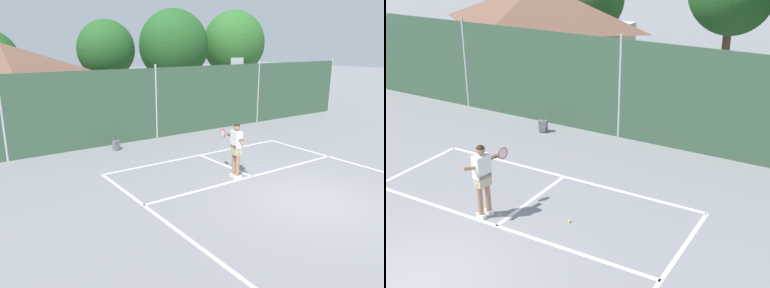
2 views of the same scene
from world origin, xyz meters
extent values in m
plane|color=gray|center=(0.00, 0.00, 0.00)|extent=(120.00, 120.00, 0.00)
cube|color=white|center=(0.00, 5.50, 0.00)|extent=(8.20, 0.10, 0.01)
cube|color=white|center=(-4.10, 0.00, 0.00)|extent=(0.10, 11.00, 0.01)
cube|color=white|center=(0.00, 2.48, 0.00)|extent=(8.20, 0.10, 0.01)
cube|color=white|center=(0.00, 3.96, 0.00)|extent=(0.10, 2.97, 0.01)
cube|color=#38563D|center=(0.00, 9.00, 1.64)|extent=(26.00, 0.05, 3.28)
cylinder|color=#B2B2B7|center=(-6.50, 9.00, 1.71)|extent=(0.09, 0.09, 3.43)
cylinder|color=#B2B2B7|center=(0.00, 9.00, 1.71)|extent=(0.09, 0.09, 3.43)
cylinder|color=#B2B2B7|center=(6.50, 9.00, 1.71)|extent=(0.09, 0.09, 3.43)
cylinder|color=#B2B2B7|center=(13.00, 9.00, 1.71)|extent=(0.09, 0.09, 3.43)
cylinder|color=#284CB2|center=(6.19, 10.57, 1.52)|extent=(0.12, 0.12, 3.05)
cube|color=white|center=(6.19, 10.47, 3.25)|extent=(0.90, 0.06, 0.60)
torus|color=#D85919|center=(6.19, 10.20, 3.03)|extent=(0.48, 0.48, 0.02)
cube|color=beige|center=(-5.75, 12.94, 1.34)|extent=(6.82, 4.97, 2.67)
pyramid|color=brown|center=(-5.75, 12.94, 3.54)|extent=(7.36, 5.36, 1.72)
cylinder|color=brown|center=(1.11, 17.47, 1.18)|extent=(0.36, 0.36, 2.37)
ellipsoid|color=#235623|center=(1.11, 17.47, 3.96)|extent=(3.75, 3.38, 3.75)
cylinder|color=brown|center=(6.26, 17.47, 1.00)|extent=(0.36, 0.36, 2.00)
ellipsoid|color=#235623|center=(6.26, 17.47, 4.18)|extent=(5.11, 4.60, 5.11)
cylinder|color=brown|center=(11.91, 17.47, 1.09)|extent=(0.36, 0.36, 2.17)
ellipsoid|color=#2D6628|center=(11.91, 17.47, 4.34)|extent=(5.10, 4.59, 5.10)
cube|color=silver|center=(-0.55, 2.60, 0.05)|extent=(0.28, 0.17, 0.10)
cube|color=silver|center=(-0.51, 2.84, 0.05)|extent=(0.28, 0.17, 0.10)
cylinder|color=#A37556|center=(-0.55, 2.60, 0.51)|extent=(0.13, 0.13, 0.82)
cylinder|color=#A37556|center=(-0.51, 2.84, 0.51)|extent=(0.13, 0.13, 0.82)
cube|color=tan|center=(-0.53, 2.72, 0.98)|extent=(0.30, 0.40, 0.32)
cube|color=silver|center=(-0.53, 2.72, 1.32)|extent=(0.31, 0.44, 0.56)
sphere|color=#A37556|center=(-0.53, 2.72, 1.73)|extent=(0.22, 0.22, 0.22)
sphere|color=black|center=(-0.53, 2.72, 1.75)|extent=(0.21, 0.21, 0.21)
cylinder|color=#A37556|center=(-0.52, 2.92, 1.42)|extent=(0.19, 0.56, 0.17)
cylinder|color=#A37556|center=(-0.58, 2.45, 1.37)|extent=(0.18, 0.51, 0.22)
cylinder|color=black|center=(-0.51, 3.12, 1.37)|extent=(0.09, 0.30, 0.04)
torus|color=red|center=(-0.49, 3.48, 1.37)|extent=(0.08, 0.30, 0.30)
cylinder|color=silver|center=(-0.49, 3.48, 1.37)|extent=(0.05, 0.26, 0.26)
sphere|color=#CCE033|center=(1.40, 3.47, 0.03)|extent=(0.07, 0.07, 0.07)
cube|color=slate|center=(-2.44, 8.14, 0.20)|extent=(0.32, 0.26, 0.40)
cube|color=slate|center=(-2.41, 8.03, 0.12)|extent=(0.23, 0.12, 0.18)
torus|color=black|center=(-2.44, 8.14, 0.42)|extent=(0.09, 0.04, 0.09)
camera|label=1|loc=(-8.41, -6.19, 4.34)|focal=35.03mm
camera|label=2|loc=(6.93, -5.69, 6.46)|focal=48.80mm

